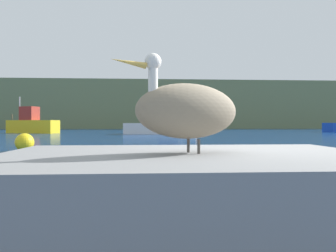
% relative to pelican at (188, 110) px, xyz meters
% --- Properties ---
extents(ground_plane, '(260.00, 260.00, 0.00)m').
position_rel_pelican_xyz_m(ground_plane, '(1.06, 0.86, -1.22)').
color(ground_plane, navy).
extents(hillside_backdrop, '(140.00, 12.22, 9.15)m').
position_rel_pelican_xyz_m(hillside_backdrop, '(1.06, 62.67, 3.35)').
color(hillside_backdrop, '#6B7A51').
rests_on(hillside_backdrop, ground).
extents(pier_dock, '(3.78, 2.53, 0.80)m').
position_rel_pelican_xyz_m(pier_dock, '(0.01, 0.00, -0.83)').
color(pier_dock, gray).
rests_on(pier_dock, ground).
extents(pelican, '(1.37, 0.98, 0.95)m').
position_rel_pelican_xyz_m(pelican, '(0.00, 0.00, 0.00)').
color(pelican, gray).
rests_on(pelican, pier_dock).
extents(fishing_boat_white, '(7.32, 3.23, 4.55)m').
position_rel_pelican_xyz_m(fishing_boat_white, '(1.20, 29.25, -0.31)').
color(fishing_boat_white, white).
rests_on(fishing_boat_white, ground).
extents(fishing_boat_yellow, '(6.06, 3.78, 3.98)m').
position_rel_pelican_xyz_m(fishing_boat_yellow, '(-12.77, 33.06, -0.23)').
color(fishing_boat_yellow, yellow).
rests_on(fishing_boat_yellow, ground).
extents(fishing_boat_orange, '(6.48, 3.63, 4.25)m').
position_rel_pelican_xyz_m(fishing_boat_orange, '(3.60, 42.39, -0.35)').
color(fishing_boat_orange, orange).
rests_on(fishing_boat_orange, ground).
extents(mooring_buoy, '(0.70, 0.70, 0.70)m').
position_rel_pelican_xyz_m(mooring_buoy, '(-5.09, 9.69, -0.87)').
color(mooring_buoy, yellow).
rests_on(mooring_buoy, ground).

